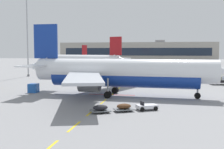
# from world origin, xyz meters

# --- Properties ---
(ground) EXTENTS (400.00, 400.00, 0.00)m
(ground) POSITION_xyz_m (40.00, 40.00, 0.00)
(ground) COLOR gray
(apron_paint_markings) EXTENTS (8.00, 96.70, 0.01)m
(apron_paint_markings) POSITION_xyz_m (18.00, 38.37, 0.00)
(apron_paint_markings) COLOR yellow
(apron_paint_markings) RESTS_ON ground
(airliner_foreground) EXTENTS (34.79, 34.57, 12.20)m
(airliner_foreground) POSITION_xyz_m (19.59, 21.13, 3.95)
(airliner_foreground) COLOR white
(airliner_foreground) RESTS_ON ground
(airliner_mid_left) EXTENTS (27.31, 28.16, 10.06)m
(airliner_mid_left) POSITION_xyz_m (-4.18, 104.75, 3.26)
(airliner_mid_left) COLOR silver
(airliner_mid_left) RESTS_ON ground
(airliner_far_center) EXTENTS (33.58, 32.17, 12.11)m
(airliner_far_center) POSITION_xyz_m (-1.01, 70.16, 3.92)
(airliner_far_center) COLOR white
(airliner_far_center) RESTS_ON ground
(baggage_train) EXTENTS (8.35, 5.14, 1.14)m
(baggage_train) POSITION_xyz_m (21.94, 9.26, 0.52)
(baggage_train) COLOR silver
(baggage_train) RESTS_ON ground
(uld_cargo_container) EXTENTS (1.62, 1.58, 1.60)m
(uld_cargo_container) POSITION_xyz_m (3.59, 22.07, 0.80)
(uld_cargo_container) COLOR #194C9E
(uld_cargo_container) RESTS_ON ground
(apron_light_mast_near) EXTENTS (1.80, 1.80, 27.74)m
(apron_light_mast_near) POSITION_xyz_m (-12.59, 51.85, 17.03)
(apron_light_mast_near) COLOR slate
(apron_light_mast_near) RESTS_ON ground
(terminal_satellite) EXTENTS (96.00, 23.83, 14.34)m
(terminal_satellite) POSITION_xyz_m (10.21, 156.23, 6.38)
(terminal_satellite) COLOR #9E998E
(terminal_satellite) RESTS_ON ground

